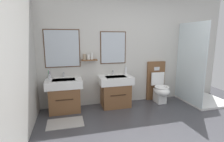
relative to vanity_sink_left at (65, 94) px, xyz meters
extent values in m
cube|color=beige|center=(1.72, 0.28, 0.95)|extent=(4.80, 0.12, 2.67)
cube|color=#4C301E|center=(0.00, 0.21, 0.98)|extent=(0.77, 0.02, 0.83)
cube|color=silver|center=(0.00, 0.20, 0.98)|extent=(0.73, 0.01, 0.79)
cube|color=#4C301E|center=(1.16, 0.21, 0.98)|extent=(0.62, 0.02, 0.76)
cube|color=silver|center=(1.16, 0.20, 0.98)|extent=(0.58, 0.01, 0.72)
cube|color=brown|center=(0.58, 0.14, 0.72)|extent=(0.36, 0.14, 0.02)
cylinder|color=gray|center=(0.47, 0.13, 0.80)|extent=(0.07, 0.07, 0.13)
cylinder|color=white|center=(0.56, 0.14, 0.79)|extent=(0.07, 0.07, 0.12)
cylinder|color=white|center=(0.64, 0.13, 0.81)|extent=(0.05, 0.05, 0.15)
cube|color=#9E9993|center=(0.00, -0.60, -0.37)|extent=(0.68, 0.44, 0.01)
cube|color=brown|center=(0.00, 0.00, -0.11)|extent=(0.65, 0.48, 0.54)
cube|color=#342214|center=(0.00, -0.24, -0.04)|extent=(0.36, 0.01, 0.02)
cube|color=white|center=(0.00, 0.00, 0.25)|extent=(0.77, 0.51, 0.17)
cube|color=silver|center=(0.00, -0.03, 0.32)|extent=(0.48, 0.28, 0.03)
cylinder|color=silver|center=(0.00, 0.21, 0.39)|extent=(0.03, 0.03, 0.11)
cylinder|color=silver|center=(0.00, 0.15, 0.44)|extent=(0.02, 0.11, 0.02)
cube|color=brown|center=(1.16, 0.00, -0.11)|extent=(0.65, 0.48, 0.54)
cube|color=#342214|center=(1.16, -0.24, -0.04)|extent=(0.36, 0.01, 0.02)
cube|color=white|center=(1.16, 0.00, 0.25)|extent=(0.77, 0.51, 0.17)
cube|color=silver|center=(1.16, -0.03, 0.32)|extent=(0.48, 0.28, 0.03)
cylinder|color=silver|center=(1.16, 0.21, 0.39)|extent=(0.03, 0.03, 0.11)
cylinder|color=silver|center=(1.16, 0.15, 0.44)|extent=(0.02, 0.11, 0.02)
cube|color=brown|center=(2.30, 0.20, 0.12)|extent=(0.48, 0.10, 1.00)
cube|color=silver|center=(2.30, 0.15, 0.44)|extent=(0.15, 0.01, 0.09)
cube|color=white|center=(2.30, -0.06, -0.21)|extent=(0.22, 0.30, 0.34)
ellipsoid|color=white|center=(2.30, -0.14, -0.06)|extent=(0.37, 0.46, 0.24)
torus|color=white|center=(2.30, -0.14, 0.03)|extent=(0.35, 0.35, 0.04)
cube|color=white|center=(2.30, 0.08, 0.19)|extent=(0.35, 0.03, 0.33)
cylinder|color=silver|center=(-0.30, 0.18, 0.38)|extent=(0.07, 0.07, 0.09)
cylinder|color=purple|center=(-0.29, 0.18, 0.43)|extent=(0.02, 0.02, 0.15)
cube|color=white|center=(-0.29, 0.18, 0.51)|extent=(0.01, 0.02, 0.03)
cylinder|color=#33B266|center=(-0.31, 0.18, 0.44)|extent=(0.02, 0.02, 0.17)
cube|color=white|center=(-0.32, 0.18, 0.53)|extent=(0.01, 0.02, 0.03)
cylinder|color=white|center=(1.47, 0.19, 0.42)|extent=(0.06, 0.06, 0.17)
cylinder|color=silver|center=(1.47, 0.19, 0.53)|extent=(0.02, 0.02, 0.04)
cube|color=white|center=(3.42, -0.29, -0.36)|extent=(0.98, 1.00, 0.05)
cube|color=silver|center=(2.92, -0.29, 0.62)|extent=(0.02, 1.00, 1.90)
camera|label=1|loc=(0.08, -3.81, 1.23)|focal=28.04mm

